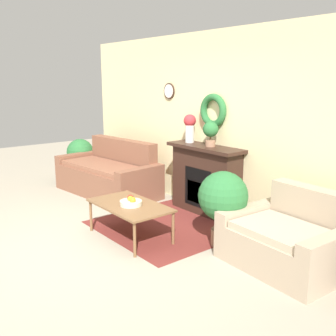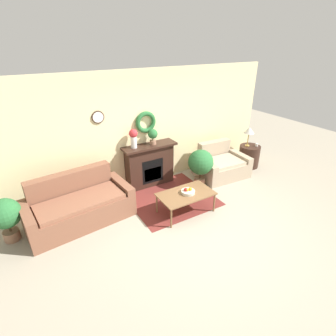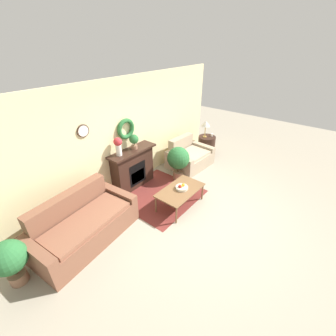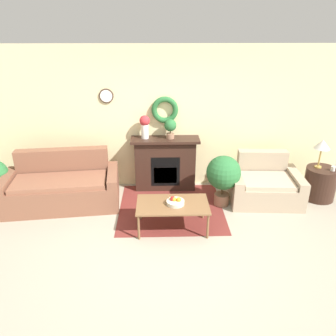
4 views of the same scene
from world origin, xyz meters
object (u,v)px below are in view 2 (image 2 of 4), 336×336
side_table_by_loveseat (249,156)px  loveseat_right (221,165)px  potted_plant_floor_by_loveseat (201,163)px  potted_plant_floor_by_couch (5,215)px  vase_on_mantel_left (133,137)px  mug (257,145)px  potted_plant_on_mantel (153,135)px  fireplace (150,165)px  coffee_table (186,195)px  fruit_bowl (188,191)px  couch_left (79,206)px  table_lamp (249,131)px

side_table_by_loveseat → loveseat_right: bearing=-179.7°
potted_plant_floor_by_loveseat → potted_plant_floor_by_couch: bearing=177.7°
vase_on_mantel_left → potted_plant_floor_by_couch: (-2.69, -0.54, -0.77)m
mug → potted_plant_floor_by_loveseat: (-1.98, -0.09, -0.05)m
side_table_by_loveseat → potted_plant_on_mantel: potted_plant_on_mantel is taller
fireplace → potted_plant_floor_by_loveseat: (1.01, -0.69, 0.07)m
loveseat_right → potted_plant_floor_by_loveseat: 0.89m
coffee_table → potted_plant_on_mantel: (0.01, 1.41, 0.85)m
coffee_table → fruit_bowl: size_ratio=4.03×
potted_plant_on_mantel → loveseat_right: bearing=-16.0°
fireplace → potted_plant_floor_by_loveseat: bearing=-34.5°
vase_on_mantel_left → side_table_by_loveseat: bearing=-8.9°
loveseat_right → side_table_by_loveseat: 1.04m
potted_plant_floor_by_loveseat → fruit_bowl: bearing=-139.7°
fireplace → fruit_bowl: size_ratio=4.64×
potted_plant_on_mantel → fruit_bowl: bearing=-88.7°
coffee_table → potted_plant_floor_by_loveseat: size_ratio=1.20×
fireplace → potted_plant_floor_by_couch: bearing=-170.1°
couch_left → loveseat_right: bearing=-4.7°
side_table_by_loveseat → table_lamp: size_ratio=1.14×
loveseat_right → fruit_bowl: bearing=-147.7°
mug → vase_on_mantel_left: bearing=169.7°
mug → potted_plant_floor_by_couch: 6.05m
fireplace → potted_plant_floor_by_couch: 3.11m
potted_plant_floor_by_loveseat → potted_plant_on_mantel: bearing=143.3°
side_table_by_loveseat → potted_plant_floor_by_loveseat: potted_plant_floor_by_loveseat is taller
coffee_table → fruit_bowl: bearing=-12.5°
loveseat_right → vase_on_mantel_left: vase_on_mantel_left is taller
side_table_by_loveseat → fireplace: bearing=170.0°
fireplace → potted_plant_floor_by_couch: fireplace is taller
table_lamp → loveseat_right: bearing=-176.4°
couch_left → fireplace: bearing=11.5°
couch_left → table_lamp: (4.64, 0.14, 0.71)m
side_table_by_loveseat → fruit_bowl: bearing=-161.1°
fireplace → vase_on_mantel_left: 0.86m
fruit_bowl → potted_plant_on_mantel: potted_plant_on_mantel is taller
couch_left → potted_plant_floor_by_loveseat: 2.88m
side_table_by_loveseat → table_lamp: table_lamp is taller
coffee_table → potted_plant_floor_by_loveseat: potted_plant_floor_by_loveseat is taller
couch_left → potted_plant_floor_by_loveseat: bearing=-8.1°
couch_left → side_table_by_loveseat: size_ratio=3.42×
vase_on_mantel_left → potted_plant_floor_by_couch: 2.85m
table_lamp → potted_plant_on_mantel: 2.74m
couch_left → fruit_bowl: 2.17m
couch_left → coffee_table: (1.94, -0.84, 0.08)m
vase_on_mantel_left → potted_plant_floor_by_loveseat: 1.70m
vase_on_mantel_left → potted_plant_on_mantel: bearing=-2.4°
fireplace → table_lamp: bearing=-9.1°
fireplace → potted_plant_floor_by_loveseat: fireplace is taller
side_table_by_loveseat → vase_on_mantel_left: bearing=171.1°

